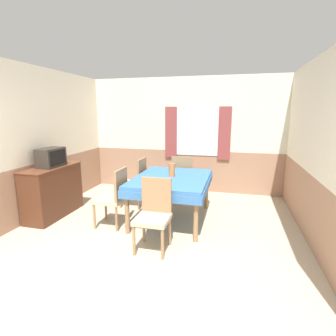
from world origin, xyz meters
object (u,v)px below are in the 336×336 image
Objects in this scene: dining_table at (172,183)px; chair_left_near at (114,196)px; tv at (51,157)px; sideboard at (53,191)px; vase at (172,170)px; chair_head_near at (154,212)px; chair_head_window at (183,177)px; chair_left_far at (136,181)px.

chair_left_near reaches higher than dining_table.
dining_table is 2.13m from tv.
sideboard is at bearing -170.60° from dining_table.
chair_left_near is 1.04m from vase.
dining_table is 0.97m from chair_left_near.
dining_table is 0.22m from vase.
chair_left_near is 4.27× the size of vase.
chair_left_near is at bearing -31.89° from chair_head_near.
vase is (2.08, 0.39, 0.41)m from sideboard.
chair_head_window is 2.52m from tv.
chair_left_far is 1.97× the size of tv.
chair_left_far reaches higher than sideboard.
chair_head_near is at bearing -17.67° from tv.
sideboard is (-1.25, 0.14, -0.05)m from chair_left_near.
vase is at bearing -89.73° from chair_head_near.
chair_head_near is 4.27× the size of vase.
chair_head_window is 0.83× the size of sideboard.
chair_head_window is (0.00, 1.00, -0.14)m from dining_table.
chair_head_near is at bearing -150.73° from chair_left_far.
dining_table is at bearing -83.07° from vase.
chair_left_far reaches higher than dining_table.
chair_left_far is at bearing -148.11° from chair_head_window.
chair_head_window and chair_left_far have the same top height.
sideboard is (-2.08, -0.34, -0.20)m from dining_table.
chair_left_near is 1.00× the size of chair_head_window.
chair_left_near is 1.00× the size of chair_left_far.
tv reaches higher than chair_left_far.
chair_head_window is 2.48m from sideboard.
dining_table is 0.97m from chair_left_far.
chair_left_near and chair_left_far have the same top height.
chair_left_near is at bearing -6.45° from tv.
tv reaches higher than vase.
tv is (-2.06, 0.66, 0.55)m from chair_head_near.
chair_left_far is at bearing -60.73° from chair_head_near.
vase is (0.83, -0.44, 0.36)m from chair_left_far.
chair_left_near is 1.00× the size of chair_head_near.
chair_head_window is at bearing 32.86° from sideboard.
chair_head_window is 4.27× the size of vase.
dining_table is 1.65× the size of chair_left_near.
vase is at bearing -57.66° from chair_left_near.
chair_left_near is 1.97× the size of tv.
tv is at bearing -17.67° from chair_head_near.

